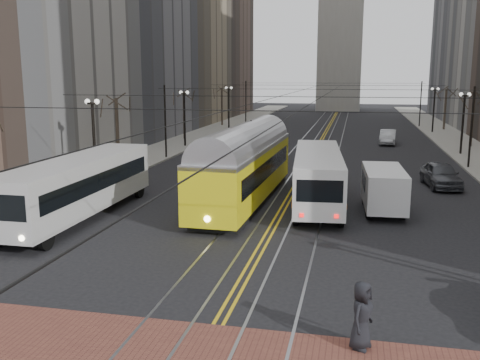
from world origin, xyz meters
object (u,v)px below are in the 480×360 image
at_px(transit_bus, 79,189).
at_px(streetcar, 245,172).
at_px(sedan_grey, 441,175).
at_px(pedestrian_a, 362,315).
at_px(sedan_silver, 388,137).
at_px(rear_bus, 318,178).
at_px(cargo_van, 383,191).

xyz_separation_m(transit_bus, streetcar, (7.76, 5.67, 0.20)).
height_order(streetcar, sedan_grey, streetcar).
bearing_deg(sedan_grey, pedestrian_a, -109.57).
bearing_deg(sedan_silver, pedestrian_a, -89.50).
relative_size(streetcar, sedan_silver, 3.20).
bearing_deg(sedan_silver, rear_bus, -96.23).
height_order(rear_bus, pedestrian_a, rear_bus).
bearing_deg(transit_bus, pedestrian_a, -37.31).
distance_m(transit_bus, sedan_silver, 39.58).
relative_size(transit_bus, sedan_silver, 2.68).
height_order(cargo_van, sedan_silver, cargo_van).
bearing_deg(cargo_van, sedan_silver, 83.63).
distance_m(transit_bus, streetcar, 9.61).
height_order(transit_bus, rear_bus, transit_bus).
distance_m(rear_bus, pedestrian_a, 16.95).
height_order(cargo_van, sedan_grey, cargo_van).
bearing_deg(streetcar, sedan_silver, 73.38).
bearing_deg(cargo_van, sedan_grey, 59.02).
xyz_separation_m(streetcar, cargo_van, (8.00, -0.89, -0.59)).
relative_size(transit_bus, rear_bus, 1.08).
xyz_separation_m(transit_bus, sedan_grey, (19.88, 12.52, -0.75)).
height_order(transit_bus, sedan_grey, transit_bus).
height_order(sedan_grey, sedan_silver, sedan_grey).
xyz_separation_m(rear_bus, pedestrian_a, (2.42, -16.77, -0.56)).
relative_size(streetcar, pedestrian_a, 7.83).
height_order(streetcar, rear_bus, streetcar).
bearing_deg(rear_bus, streetcar, 176.71).
xyz_separation_m(rear_bus, cargo_van, (3.70, -1.01, -0.34)).
bearing_deg(pedestrian_a, streetcar, 43.99).
xyz_separation_m(transit_bus, sedan_silver, (17.60, 35.45, -0.81)).
bearing_deg(streetcar, cargo_van, -4.68).
relative_size(transit_bus, sedan_grey, 2.57).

